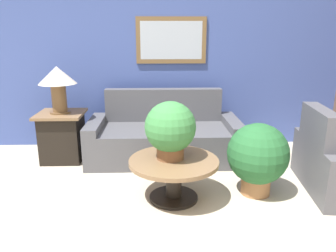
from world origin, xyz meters
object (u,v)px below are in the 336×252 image
side_table (63,136)px  potted_plant_on_table (170,129)px  couch_main (164,137)px  coffee_table (174,170)px  table_lamp (58,80)px  potted_plant_floor (258,156)px

side_table → potted_plant_on_table: 1.79m
couch_main → side_table: bearing=-178.9°
couch_main → coffee_table: (0.07, -1.16, 0.03)m
table_lamp → potted_plant_on_table: size_ratio=1.03×
table_lamp → potted_plant_floor: (2.26, -1.05, -0.63)m
couch_main → potted_plant_floor: couch_main is taller
couch_main → table_lamp: 1.54m
side_table → table_lamp: table_lamp is taller
potted_plant_on_table → couch_main: bearing=91.7°
side_table → potted_plant_on_table: (1.36, -1.09, 0.40)m
coffee_table → potted_plant_floor: 0.87m
side_table → table_lamp: size_ratio=1.08×
side_table → potted_plant_on_table: size_ratio=1.11×
coffee_table → side_table: bearing=140.9°
side_table → potted_plant_floor: size_ratio=0.85×
couch_main → potted_plant_floor: size_ratio=2.62×
couch_main → coffee_table: 1.16m
side_table → potted_plant_floor: 2.49m
table_lamp → potted_plant_on_table: table_lamp is taller
potted_plant_on_table → coffee_table: bearing=-53.7°
couch_main → table_lamp: table_lamp is taller
couch_main → potted_plant_floor: bearing=-49.2°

